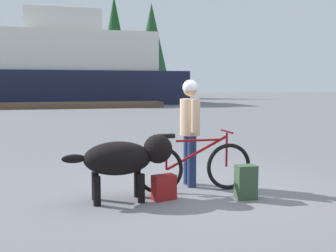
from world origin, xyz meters
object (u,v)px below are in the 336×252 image
Objects in this scene: dog at (126,158)px; ferry_boat at (35,70)px; person_cyclist at (190,123)px; handbag_pannier at (164,187)px; bicycle at (194,166)px; backpack at (246,182)px.

dog is 0.06× the size of ferry_boat.
handbag_pannier is (-0.59, -0.69, -0.83)m from person_cyclist.
bicycle is 0.07× the size of ferry_boat.
ferry_boat is (-4.17, 30.33, 2.53)m from bicycle.
bicycle is 5.15× the size of handbag_pannier.
ferry_boat reaches higher than bicycle.
bicycle is 0.66m from handbag_pannier.
person_cyclist is at bearing -81.98° from ferry_boat.
backpack reaches higher than handbag_pannier.
ferry_boat is (-3.10, 30.55, 2.31)m from dog.
person_cyclist is (0.05, 0.38, 0.62)m from bicycle.
bicycle reaches higher than handbag_pannier.
person_cyclist reaches higher than backpack.
ferry_boat is (-4.22, 29.95, 1.91)m from person_cyclist.
bicycle is at bearing 29.78° from handbag_pannier.
backpack is at bearing -81.25° from ferry_boat.
dog is 4.33× the size of handbag_pannier.
ferry_boat is (-3.62, 30.64, 2.74)m from handbag_pannier.
handbag_pannier is (0.52, -0.09, -0.43)m from dog.
bicycle is at bearing 11.92° from dog.
dog is at bearing 170.66° from handbag_pannier.
bicycle is 0.82m from backpack.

